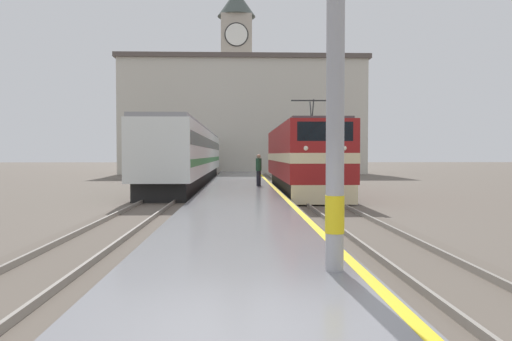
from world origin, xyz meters
name	(u,v)px	position (x,y,z in m)	size (l,w,h in m)	color
ground_plane	(240,185)	(0.00, 30.00, 0.00)	(200.00, 200.00, 0.00)	#60564C
platform	(240,187)	(0.00, 25.00, 0.16)	(4.13, 140.00, 0.32)	slate
rail_track_near	(297,189)	(3.51, 25.00, 0.03)	(2.84, 140.00, 0.16)	#60564C
rail_track_far	(181,189)	(-3.60, 25.00, 0.03)	(2.83, 140.00, 0.16)	#60564C
locomotive_train	(302,158)	(3.51, 22.46, 1.96)	(2.92, 15.44, 4.82)	black
passenger_train	(191,155)	(-3.60, 31.14, 2.15)	(2.92, 30.52, 3.99)	black
catenary_mast	(339,6)	(1.55, 2.26, 4.49)	(2.32, 0.31, 8.49)	#9E9EA3
person_on_platform	(259,169)	(1.11, 23.76, 1.30)	(0.34, 0.34, 1.86)	#23232D
clock_tower	(237,74)	(-0.41, 64.90, 13.47)	(5.29, 5.29, 25.24)	#ADA393
station_building	(243,116)	(0.40, 52.10, 6.54)	(27.63, 8.74, 13.03)	beige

